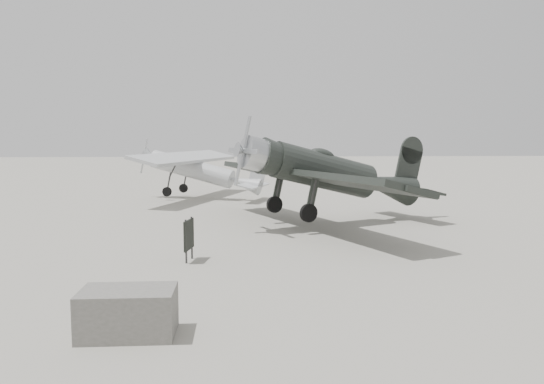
# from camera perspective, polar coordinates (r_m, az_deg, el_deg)

# --- Properties ---
(ground) EXTENTS (160.00, 160.00, 0.00)m
(ground) POSITION_cam_1_polar(r_m,az_deg,el_deg) (18.50, 5.04, -5.75)
(ground) COLOR gray
(ground) RESTS_ON ground
(lowwing_monoplane) EXTENTS (9.62, 12.54, 4.14)m
(lowwing_monoplane) POSITION_cam_1_polar(r_m,az_deg,el_deg) (22.59, 6.40, 1.99)
(lowwing_monoplane) COLOR black
(lowwing_monoplane) RESTS_ON ground
(highwing_monoplane) EXTENTS (7.96, 11.00, 3.16)m
(highwing_monoplane) POSITION_cam_1_polar(r_m,az_deg,el_deg) (32.13, -8.09, 2.77)
(highwing_monoplane) COLOR #A5A8AA
(highwing_monoplane) RESTS_ON ground
(equipment_block) EXTENTS (1.78, 1.11, 0.89)m
(equipment_block) POSITION_cam_1_polar(r_m,az_deg,el_deg) (10.65, -15.23, -12.38)
(equipment_block) COLOR #605F59
(equipment_block) RESTS_ON ground
(sign_board) EXTENTS (0.24, 0.90, 1.31)m
(sign_board) POSITION_cam_1_polar(r_m,az_deg,el_deg) (16.24, -8.94, -4.63)
(sign_board) COLOR #333333
(sign_board) RESTS_ON ground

